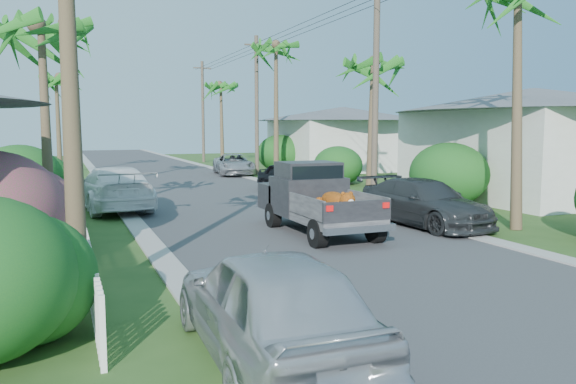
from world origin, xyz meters
name	(u,v)px	position (x,y,z in m)	size (l,w,h in m)	color
ground	(484,314)	(0.00, 0.00, 0.00)	(120.00, 120.00, 0.00)	#2E501E
road	(182,181)	(0.00, 25.00, 0.01)	(8.00, 100.00, 0.02)	#38383A
curb_left	(104,184)	(-4.30, 25.00, 0.03)	(0.60, 100.00, 0.06)	#A5A39E
curb_right	(253,178)	(4.30, 25.00, 0.03)	(0.60, 100.00, 0.06)	#A5A39E
pickup_truck	(312,198)	(0.45, 7.87, 1.01)	(1.98, 5.12, 2.06)	black
parked_car_rm	(424,203)	(4.10, 7.43, 0.72)	(2.02, 4.96, 1.44)	#2D3132
parked_car_rf	(289,178)	(3.60, 17.48, 0.70)	(1.66, 4.12, 1.40)	black
parked_car_rd	(234,165)	(4.04, 28.17, 0.68)	(2.26, 4.90, 1.36)	#A2A4A9
parked_car_ln	(271,304)	(-3.93, -0.45, 0.77)	(1.81, 4.50, 1.53)	#B8BAC0
parked_car_lf	(114,189)	(-4.63, 14.58, 0.81)	(2.28, 5.61, 1.63)	white
palm_l_b	(41,26)	(-6.80, 12.00, 6.15)	(4.40, 4.40, 7.40)	brown
palm_l_c	(64,25)	(-6.00, 22.00, 7.91)	(4.40, 4.40, 9.20)	brown
palm_l_d	(56,77)	(-6.50, 34.00, 6.44)	(4.40, 4.40, 7.70)	brown
palm_r_b	(372,63)	(6.60, 15.00, 5.95)	(4.40, 4.40, 7.20)	brown
palm_r_c	(276,46)	(6.20, 26.00, 8.11)	(4.40, 4.40, 9.40)	brown
palm_r_d	(221,85)	(6.50, 40.00, 6.74)	(4.40, 4.40, 8.00)	brown
shrub_l_c	(24,202)	(-7.40, 10.00, 1.00)	(2.40, 2.64, 2.00)	#164D1E
shrub_l_d	(19,174)	(-8.00, 18.00, 1.20)	(3.20, 3.52, 2.40)	#164D1E
shrub_r_b	(449,174)	(7.80, 11.00, 1.25)	(3.00, 3.30, 2.50)	#164D1E
shrub_r_c	(338,165)	(7.50, 20.00, 1.05)	(2.60, 2.86, 2.10)	#164D1E
shrub_r_d	(280,153)	(8.00, 30.00, 1.30)	(3.20, 3.52, 2.60)	#164D1E
picket_fence	(85,248)	(-6.00, 5.50, 0.50)	(0.10, 11.00, 1.00)	white
house_right_near	(531,147)	(13.00, 12.00, 2.22)	(8.00, 9.00, 4.80)	silver
house_right_far	(343,141)	(13.00, 30.00, 2.12)	(9.00, 8.00, 4.60)	silver
utility_pole_b	(376,90)	(5.60, 13.00, 4.60)	(1.60, 0.26, 9.00)	brown
utility_pole_c	(257,104)	(5.60, 28.00, 4.60)	(1.60, 0.26, 9.00)	brown
utility_pole_d	(203,111)	(5.60, 43.00, 4.60)	(1.60, 0.26, 9.00)	brown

